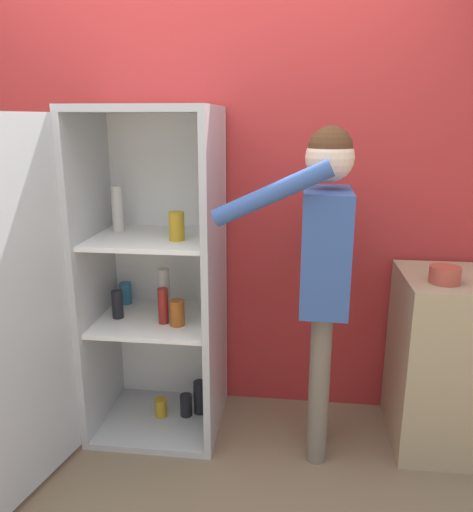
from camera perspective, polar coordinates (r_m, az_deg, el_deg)
ground_plane at (r=2.53m, az=-7.72°, el=-26.44°), size 12.00×12.00×0.00m
wall_back at (r=2.87m, az=-3.74°, el=7.27°), size 7.00×0.06×2.55m
refrigerator at (r=2.62m, az=-12.16°, el=-3.10°), size 0.87×1.27×1.74m
person at (r=2.38m, az=9.89°, el=0.28°), size 0.62×0.52×1.65m
counter at (r=2.87m, az=23.50°, el=-11.02°), size 0.58×0.55×0.93m
bowl at (r=2.56m, az=22.70°, el=-1.99°), size 0.14×0.14×0.08m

